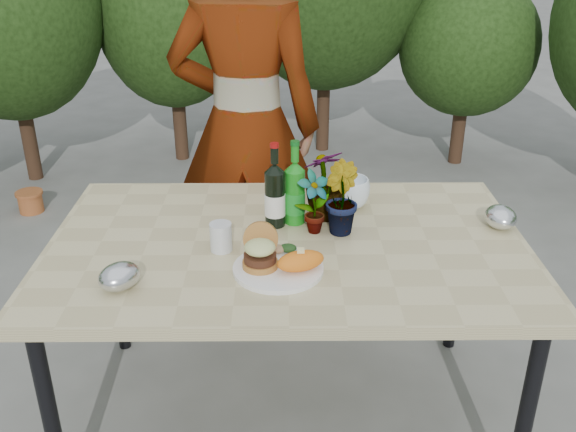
{
  "coord_description": "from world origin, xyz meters",
  "views": [
    {
      "loc": [
        -0.01,
        -1.9,
        1.76
      ],
      "look_at": [
        0.0,
        -0.08,
        0.88
      ],
      "focal_mm": 40.0,
      "sensor_mm": 36.0,
      "label": 1
    }
  ],
  "objects_px": {
    "dinner_plate": "(278,269)",
    "person": "(246,127)",
    "patio_table": "(288,255)",
    "wine_bottle": "(275,196)"
  },
  "relations": [
    {
      "from": "patio_table",
      "to": "wine_bottle",
      "type": "relative_size",
      "value": 5.29
    },
    {
      "from": "patio_table",
      "to": "person",
      "type": "height_order",
      "value": "person"
    },
    {
      "from": "patio_table",
      "to": "wine_bottle",
      "type": "bearing_deg",
      "value": 110.22
    },
    {
      "from": "patio_table",
      "to": "dinner_plate",
      "type": "xyz_separation_m",
      "value": [
        -0.03,
        -0.2,
        0.06
      ]
    },
    {
      "from": "dinner_plate",
      "to": "person",
      "type": "bearing_deg",
      "value": 98.6
    },
    {
      "from": "wine_bottle",
      "to": "person",
      "type": "bearing_deg",
      "value": 104.62
    },
    {
      "from": "dinner_plate",
      "to": "person",
      "type": "xyz_separation_m",
      "value": [
        -0.14,
        0.96,
        0.14
      ]
    },
    {
      "from": "dinner_plate",
      "to": "patio_table",
      "type": "bearing_deg",
      "value": 81.14
    },
    {
      "from": "patio_table",
      "to": "dinner_plate",
      "type": "distance_m",
      "value": 0.21
    },
    {
      "from": "dinner_plate",
      "to": "wine_bottle",
      "type": "relative_size",
      "value": 0.93
    }
  ]
}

